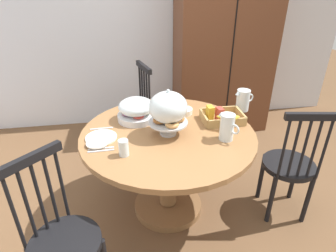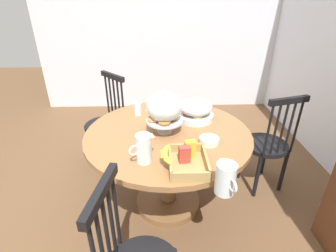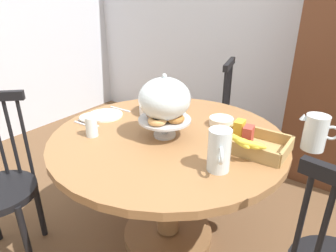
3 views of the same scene
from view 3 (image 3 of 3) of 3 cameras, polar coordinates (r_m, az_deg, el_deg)
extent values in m
cube|color=silver|center=(3.02, 23.29, 19.59)|extent=(4.80, 0.06, 2.60)
cylinder|color=olive|center=(1.62, 0.00, -2.26)|extent=(1.28, 1.28, 0.04)
cylinder|color=brown|center=(1.80, 0.00, -11.89)|extent=(0.14, 0.14, 0.63)
cylinder|color=brown|center=(2.02, 0.00, -20.05)|extent=(0.56, 0.56, 0.06)
cylinder|color=black|center=(1.16, 27.34, -19.58)|extent=(0.02, 0.02, 0.48)
cylinder|color=black|center=(1.17, 24.00, -18.33)|extent=(0.02, 0.02, 0.48)
cylinder|color=black|center=(2.56, 7.35, 1.07)|extent=(0.40, 0.40, 0.04)
cylinder|color=black|center=(2.80, 5.01, -1.73)|extent=(0.04, 0.04, 0.45)
cylinder|color=black|center=(2.56, 3.30, -4.29)|extent=(0.04, 0.04, 0.45)
cylinder|color=black|center=(2.75, 10.63, -2.59)|extent=(0.04, 0.04, 0.45)
cylinder|color=black|center=(2.51, 9.44, -5.29)|extent=(0.04, 0.04, 0.45)
cylinder|color=black|center=(2.58, 11.84, 6.63)|extent=(0.02, 0.02, 0.48)
cylinder|color=black|center=(2.51, 11.58, 6.19)|extent=(0.02, 0.02, 0.48)
cylinder|color=black|center=(2.45, 11.30, 5.73)|extent=(0.02, 0.02, 0.48)
cylinder|color=black|center=(2.38, 11.01, 5.24)|extent=(0.02, 0.02, 0.48)
cylinder|color=black|center=(2.31, 10.70, 4.73)|extent=(0.02, 0.02, 0.48)
cube|color=black|center=(2.38, 11.81, 11.68)|extent=(0.13, 0.36, 0.05)
cylinder|color=black|center=(1.87, -25.84, -19.29)|extent=(0.04, 0.04, 0.45)
cylinder|color=black|center=(2.08, -23.73, -14.10)|extent=(0.04, 0.04, 0.45)
cylinder|color=black|center=(1.89, -27.94, -2.35)|extent=(0.02, 0.02, 0.48)
cylinder|color=black|center=(1.86, -25.93, -2.26)|extent=(0.02, 0.02, 0.48)
cylinder|color=silver|center=(1.59, -0.64, -1.66)|extent=(0.12, 0.12, 0.02)
cylinder|color=silver|center=(1.58, -0.64, -0.45)|extent=(0.03, 0.03, 0.09)
cylinder|color=silver|center=(1.56, -0.65, 1.26)|extent=(0.28, 0.28, 0.01)
torus|color=#B27033|center=(1.51, 1.44, 1.47)|extent=(0.10, 0.10, 0.03)
torus|color=#D19347|center=(1.59, 0.32, 2.70)|extent=(0.10, 0.10, 0.03)
torus|color=#935628|center=(1.58, -2.59, 2.48)|extent=(0.10, 0.10, 0.03)
torus|color=tan|center=(1.48, -2.09, 0.99)|extent=(0.10, 0.10, 0.03)
ellipsoid|color=silver|center=(1.52, -0.67, 5.30)|extent=(0.27, 0.27, 0.22)
sphere|color=silver|center=(1.48, -0.70, 9.70)|extent=(0.02, 0.02, 0.02)
cylinder|color=silver|center=(1.90, -1.05, 3.22)|extent=(0.30, 0.30, 0.05)
ellipsoid|color=beige|center=(1.85, 0.74, 3.91)|extent=(0.09, 0.09, 0.03)
ellipsoid|color=#8CBF59|center=(1.94, 0.14, 4.82)|extent=(0.09, 0.09, 0.03)
ellipsoid|color=#6B2D4C|center=(1.92, -2.76, 4.62)|extent=(0.09, 0.09, 0.03)
ellipsoid|color=#CC3D33|center=(1.83, -2.05, 3.63)|extent=(0.09, 0.09, 0.03)
ellipsoid|color=silver|center=(1.87, -1.07, 5.80)|extent=(0.28, 0.28, 0.13)
cylinder|color=silver|center=(1.59, 26.65, -1.15)|extent=(0.11, 0.11, 0.18)
cylinder|color=orange|center=(1.61, 26.48, -2.01)|extent=(0.10, 0.10, 0.12)
cone|color=silver|center=(1.56, 24.83, 1.66)|extent=(0.04, 0.04, 0.03)
torus|color=silver|center=(1.60, 29.18, -1.19)|extent=(0.07, 0.03, 0.07)
cylinder|color=silver|center=(1.27, 9.90, -4.64)|extent=(0.10, 0.10, 0.19)
cylinder|color=white|center=(1.29, 9.81, -5.77)|extent=(0.09, 0.09, 0.13)
cone|color=silver|center=(1.29, 9.91, -0.24)|extent=(0.05, 0.05, 0.03)
torus|color=silver|center=(1.21, 10.21, -5.73)|extent=(0.05, 0.07, 0.07)
cube|color=tan|center=(1.52, 16.40, -4.15)|extent=(0.30, 0.22, 0.01)
cube|color=tan|center=(1.41, 14.99, -4.87)|extent=(0.30, 0.02, 0.07)
cube|color=tan|center=(1.60, 17.87, -1.68)|extent=(0.30, 0.02, 0.07)
cube|color=tan|center=(1.55, 11.35, -1.77)|extent=(0.02, 0.22, 0.07)
cube|color=tan|center=(1.47, 21.98, -4.62)|extent=(0.02, 0.22, 0.07)
cube|color=gold|center=(1.54, 13.60, -0.90)|extent=(0.05, 0.07, 0.11)
cube|color=#B23D33|center=(1.48, 15.22, -2.05)|extent=(0.05, 0.08, 0.11)
ellipsoid|color=yellow|center=(1.37, 13.63, -2.84)|extent=(0.14, 0.08, 0.05)
ellipsoid|color=yellow|center=(1.36, 14.79, -3.16)|extent=(0.13, 0.03, 0.05)
ellipsoid|color=yellow|center=(1.35, 15.96, -3.48)|extent=(0.14, 0.08, 0.05)
cylinder|color=white|center=(1.90, -12.11, 2.06)|extent=(0.22, 0.22, 0.01)
cylinder|color=white|center=(1.86, -14.55, 1.68)|extent=(0.15, 0.15, 0.01)
cylinder|color=white|center=(1.75, 10.28, 0.90)|extent=(0.14, 0.14, 0.04)
cylinder|color=silver|center=(1.63, -14.63, -0.09)|extent=(0.06, 0.06, 0.11)
cube|color=silver|center=(1.81, -15.22, 0.58)|extent=(0.17, 0.02, 0.01)
cube|color=silver|center=(1.80, -15.92, 0.26)|extent=(0.17, 0.02, 0.01)
cube|color=silver|center=(1.99, -9.27, 3.25)|extent=(0.17, 0.02, 0.01)
camera|label=1|loc=(1.34, -90.09, 16.01)|focal=30.78mm
camera|label=2|loc=(1.45, 78.94, 15.94)|focal=27.28mm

